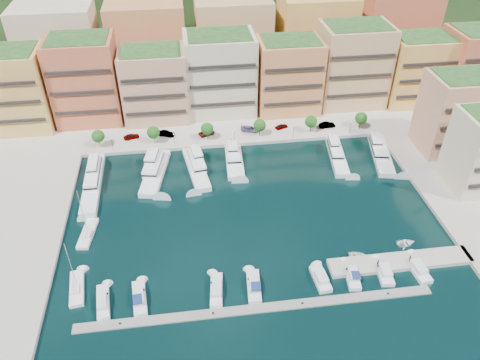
{
  "coord_description": "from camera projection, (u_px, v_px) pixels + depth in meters",
  "views": [
    {
      "loc": [
        -14.53,
        -88.03,
        76.47
      ],
      "look_at": [
        -1.9,
        5.1,
        6.0
      ],
      "focal_mm": 35.0,
      "sensor_mm": 36.0,
      "label": 1
    }
  ],
  "objects": [
    {
      "name": "tree_1",
      "position": [
        153.0,
        132.0,
        138.36
      ],
      "size": [
        3.8,
        3.8,
        5.65
      ],
      "color": "#473323",
      "rests_on": "north_quay"
    },
    {
      "name": "backblock_0",
      "position": [
        60.0,
        50.0,
        160.39
      ],
      "size": [
        26.0,
        18.0,
        30.0
      ],
      "primitive_type": "cube",
      "color": "beige",
      "rests_on": "north_quay"
    },
    {
      "name": "cruiser_3",
      "position": [
        216.0,
        290.0,
        96.24
      ],
      "size": [
        3.38,
        8.99,
        2.55
      ],
      "color": "silver",
      "rests_on": "ground"
    },
    {
      "name": "yacht_6",
      "position": [
        380.0,
        152.0,
        136.39
      ],
      "size": [
        8.7,
        21.31,
        7.3
      ],
      "color": "white",
      "rests_on": "ground"
    },
    {
      "name": "car_4",
      "position": [
        281.0,
        126.0,
        147.18
      ],
      "size": [
        4.51,
        3.09,
        1.43
      ],
      "primitive_type": "imported",
      "rotation": [
        0.0,
        0.0,
        1.94
      ],
      "color": "gray",
      "rests_on": "north_quay"
    },
    {
      "name": "car_0",
      "position": [
        131.0,
        136.0,
        142.22
      ],
      "size": [
        5.04,
        3.13,
        1.6
      ],
      "primitive_type": "imported",
      "rotation": [
        0.0,
        0.0,
        1.85
      ],
      "color": "gray",
      "rests_on": "north_quay"
    },
    {
      "name": "yacht_2",
      "position": [
        196.0,
        166.0,
        130.78
      ],
      "size": [
        7.07,
        20.73,
        7.3
      ],
      "color": "white",
      "rests_on": "ground"
    },
    {
      "name": "south_pontoon",
      "position": [
        258.0,
        309.0,
        93.12
      ],
      "size": [
        72.0,
        2.2,
        0.35
      ],
      "primitive_type": "cube",
      "color": "gray",
      "rests_on": "ground"
    },
    {
      "name": "apartment_2",
      "position": [
        154.0,
        85.0,
        147.01
      ],
      "size": [
        20.0,
        15.5,
        22.8
      ],
      "color": "tan",
      "rests_on": "north_quay"
    },
    {
      "name": "yacht_3",
      "position": [
        234.0,
        159.0,
        133.42
      ],
      "size": [
        5.57,
        16.56,
        7.3
      ],
      "color": "white",
      "rests_on": "ground"
    },
    {
      "name": "hillside",
      "position": [
        212.0,
        48.0,
        204.44
      ],
      "size": [
        240.0,
        40.0,
        58.0
      ],
      "primitive_type": "cube",
      "color": "#273E19",
      "rests_on": "ground"
    },
    {
      "name": "cruiser_9",
      "position": [
        417.0,
        269.0,
        100.93
      ],
      "size": [
        3.55,
        8.38,
        2.55
      ],
      "color": "silver",
      "rests_on": "ground"
    },
    {
      "name": "tree_3",
      "position": [
        260.0,
        125.0,
        141.8
      ],
      "size": [
        3.8,
        3.8,
        5.65
      ],
      "color": "#473323",
      "rests_on": "north_quay"
    },
    {
      "name": "cruiser_4",
      "position": [
        254.0,
        286.0,
        97.05
      ],
      "size": [
        3.42,
        8.73,
        2.66
      ],
      "color": "silver",
      "rests_on": "ground"
    },
    {
      "name": "backblock_3",
      "position": [
        315.0,
        37.0,
        170.06
      ],
      "size": [
        26.0,
        18.0,
        30.0
      ],
      "primitive_type": "cube",
      "color": "#DDB950",
      "rests_on": "north_quay"
    },
    {
      "name": "apartment_6",
      "position": [
        417.0,
        69.0,
        156.36
      ],
      "size": [
        20.0,
        15.5,
        22.8
      ],
      "color": "#DDB950",
      "rests_on": "north_quay"
    },
    {
      "name": "apartment_5",
      "position": [
        352.0,
        65.0,
        154.38
      ],
      "size": [
        22.0,
        16.5,
        26.8
      ],
      "color": "tan",
      "rests_on": "north_quay"
    },
    {
      "name": "person_0",
      "position": [
        378.0,
        263.0,
        100.67
      ],
      "size": [
        0.6,
        0.7,
        1.63
      ],
      "primitive_type": "imported",
      "rotation": [
        0.0,
        0.0,
        2.0
      ],
      "color": "#222B45",
      "rests_on": "finger_pier"
    },
    {
      "name": "car_1",
      "position": [
        166.0,
        134.0,
        143.41
      ],
      "size": [
        5.36,
        3.37,
        1.67
      ],
      "primitive_type": "imported",
      "rotation": [
        0.0,
        0.0,
        1.23
      ],
      "color": "gray",
      "rests_on": "north_quay"
    },
    {
      "name": "tender_0",
      "position": [
        358.0,
        256.0,
        104.21
      ],
      "size": [
        4.81,
        3.93,
        0.87
      ],
      "primitive_type": "imported",
      "rotation": [
        0.0,
        0.0,
        1.33
      ],
      "color": "white",
      "rests_on": "ground"
    },
    {
      "name": "cruiser_1",
      "position": [
        139.0,
        298.0,
        94.53
      ],
      "size": [
        3.44,
        8.95,
        2.66
      ],
      "color": "silver",
      "rests_on": "ground"
    },
    {
      "name": "tree_5",
      "position": [
        361.0,
        118.0,
        145.24
      ],
      "size": [
        3.8,
        3.8,
        5.65
      ],
      "color": "#473323",
      "rests_on": "north_quay"
    },
    {
      "name": "ground",
      "position": [
        250.0,
        211.0,
        117.23
      ],
      "size": [
        400.0,
        400.0,
        0.0
      ],
      "primitive_type": "plane",
      "color": "black",
      "rests_on": "ground"
    },
    {
      "name": "sailboat_0",
      "position": [
        77.0,
        289.0,
        96.83
      ],
      "size": [
        3.95,
        9.84,
        13.2
      ],
      "color": "white",
      "rests_on": "ground"
    },
    {
      "name": "sailboat_1",
      "position": [
        88.0,
        234.0,
        109.99
      ],
      "size": [
        4.17,
        10.4,
        13.2
      ],
      "color": "white",
      "rests_on": "ground"
    },
    {
      "name": "north_quay",
      "position": [
        224.0,
        98.0,
        166.38
      ],
      "size": [
        220.0,
        64.0,
        2.0
      ],
      "primitive_type": "cube",
      "color": "#9E998E",
      "rests_on": "ground"
    },
    {
      "name": "apartment_1",
      "position": [
        86.0,
        80.0,
        145.14
      ],
      "size": [
        20.0,
        16.5,
        26.8
      ],
      "color": "#B0533A",
      "rests_on": "north_quay"
    },
    {
      "name": "apartment_east_a",
      "position": [
        456.0,
        113.0,
        132.36
      ],
      "size": [
        18.0,
        14.5,
        22.8
      ],
      "color": "tan",
      "rests_on": "east_quay"
    },
    {
      "name": "yacht_5",
      "position": [
        337.0,
        154.0,
        135.6
      ],
      "size": [
        6.54,
        19.51,
        7.3
      ],
      "color": "white",
      "rests_on": "ground"
    },
    {
      "name": "cruiser_0",
      "position": [
        103.0,
        302.0,
        93.78
      ],
      "size": [
        3.41,
        9.01,
        2.55
      ],
      "color": "silver",
      "rests_on": "ground"
    },
    {
      "name": "lamppost_2",
      "position": [
        235.0,
        133.0,
        139.67
      ],
      "size": [
        0.3,
        0.3,
        4.2
      ],
      "color": "black",
      "rests_on": "north_quay"
    },
    {
      "name": "lamppost_0",
      "position": [
        112.0,
        142.0,
        135.8
      ],
      "size": [
        0.3,
        0.3,
        4.2
      ],
      "color": "black",
      "rests_on": "north_quay"
    },
    {
      "name": "tree_0",
      "position": [
        98.0,
        136.0,
        136.64
      ],
      "size": [
        3.8,
        3.8,
        5.65
      ],
      "color": "#473323",
      "rests_on": "north_quay"
    },
    {
      "name": "yacht_1",
      "position": [
        155.0,
        170.0,
        129.32
      ],
      "size": [
        8.74,
        21.61,
        7.3
      ],
      "color": "white",
      "rests_on": "ground"
    },
    {
      "name": "cruiser_8",
      "position": [
        384.0,
        272.0,
        100.13
      ],
      "size": [
        3.56,
        7.58,
        2.55
      ],
      "color": "silver",
      "rests_on": "ground"
    },
    {
      "name": "lamppost_4",
      "position": [
        351.0,
        125.0,
        143.54
      ],
      "size": [
        0.3,
        0.3,
        4.2
      ],
      "color": "black",
      "rests_on": "north_quay"
    },
    {
      "name": "apartment_3",
      "position": [
        220.0,
        74.0,
        149.95
      ],
      "size": [
        22.0,
        16.5,
        25.8
      ],
      "color": "beige",
      "rests_on": "north_quay"
    },
    {
      "name": "lamppost_1",
      "position": [
        174.0,
        138.0,
        137.74
      ],
      "size": [
        0.3,
        0.3,
        4.2
      ],
      "color": "black",
      "rests_on": "north_quay"
    },
    {
      "name": "backblock_4",
      "position": [
        394.0,
        34.0,
        173.29
      ],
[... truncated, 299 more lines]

